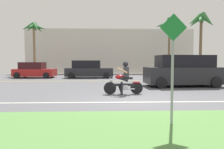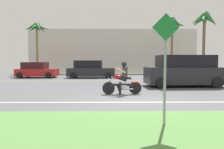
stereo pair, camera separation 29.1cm
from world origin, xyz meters
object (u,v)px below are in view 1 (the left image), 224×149
at_px(parked_car_1, 89,70).
at_px(palm_tree_2, 34,30).
at_px(palm_tree_0, 201,23).
at_px(street_sign, 173,59).
at_px(parked_car_0, 34,70).
at_px(suv_nearby, 183,71).
at_px(palm_tree_1, 170,26).
at_px(motorcyclist, 124,80).

height_order(parked_car_1, palm_tree_2, palm_tree_2).
xyz_separation_m(palm_tree_0, street_sign, (-9.21, -18.47, -4.25)).
distance_m(parked_car_0, street_sign, 17.58).
xyz_separation_m(suv_nearby, palm_tree_2, (-12.84, 11.35, 4.15)).
relative_size(parked_car_1, street_sign, 1.72).
bearing_deg(palm_tree_2, palm_tree_1, 1.04).
bearing_deg(street_sign, palm_tree_0, 63.51).
bearing_deg(palm_tree_0, palm_tree_1, 158.62).
height_order(parked_car_0, parked_car_1, parked_car_1).
distance_m(motorcyclist, suv_nearby, 5.07).
xyz_separation_m(motorcyclist, parked_car_0, (-7.61, 10.52, 0.05)).
bearing_deg(motorcyclist, suv_nearby, 38.03).
bearing_deg(motorcyclist, parked_car_1, 103.13).
bearing_deg(motorcyclist, palm_tree_1, 65.54).
distance_m(motorcyclist, parked_car_1, 10.61).
xyz_separation_m(suv_nearby, palm_tree_0, (5.89, 10.39, 4.90)).
distance_m(palm_tree_0, palm_tree_1, 3.40).
bearing_deg(parked_car_0, parked_car_1, -2.03).
bearing_deg(palm_tree_2, motorcyclist, -58.54).
distance_m(palm_tree_0, street_sign, 21.07).
bearing_deg(palm_tree_2, palm_tree_0, -2.92).
xyz_separation_m(parked_car_0, palm_tree_2, (-1.24, 3.95, 4.39)).
distance_m(suv_nearby, palm_tree_2, 17.63).
relative_size(motorcyclist, palm_tree_1, 0.28).
bearing_deg(palm_tree_1, palm_tree_2, -178.96).
relative_size(parked_car_0, palm_tree_0, 0.56).
bearing_deg(palm_tree_0, suv_nearby, -119.54).
xyz_separation_m(palm_tree_1, street_sign, (-6.04, -19.71, -4.10)).
height_order(suv_nearby, street_sign, street_sign).
bearing_deg(parked_car_1, palm_tree_2, 147.31).
height_order(palm_tree_1, street_sign, palm_tree_1).
distance_m(parked_car_0, palm_tree_0, 18.47).
relative_size(parked_car_1, palm_tree_2, 0.75).
relative_size(motorcyclist, parked_car_0, 0.47).
xyz_separation_m(suv_nearby, parked_car_1, (-6.40, 7.21, -0.17)).
relative_size(parked_car_0, palm_tree_2, 0.65).
distance_m(parked_car_0, palm_tree_2, 6.04).
xyz_separation_m(palm_tree_0, palm_tree_2, (-18.73, 0.96, -0.75)).
relative_size(palm_tree_0, street_sign, 2.68).
bearing_deg(parked_car_0, motorcyclist, -54.12).
bearing_deg(motorcyclist, parked_car_0, 125.88).
bearing_deg(parked_car_1, motorcyclist, -76.87).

